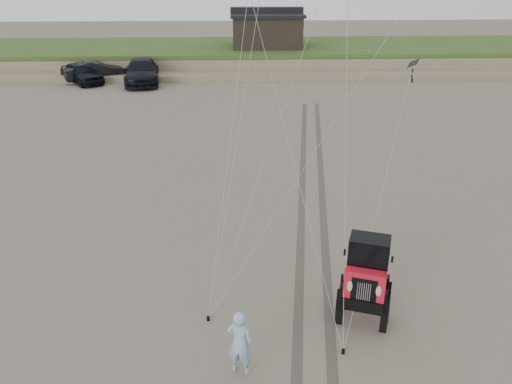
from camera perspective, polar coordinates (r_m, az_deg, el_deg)
The scene contains 11 objects.
ground at distance 12.61m, azimuth 2.54°, elevation -16.57°, with size 160.00×160.00×0.00m, color #6B6054.
dune_ridge at distance 47.59m, azimuth -1.35°, elevation 15.29°, with size 160.00×14.25×1.73m.
cabin at distance 46.86m, azimuth 1.21°, elevation 18.13°, with size 6.40×5.40×3.35m.
truck_a at distance 41.89m, azimuth -19.28°, elevation 12.72°, with size 1.88×4.67×1.59m, color black.
truck_b at distance 42.37m, azimuth -17.91°, elevation 12.99°, with size 1.64×4.71×1.55m, color black.
truck_c at distance 40.66m, azimuth -12.91°, elevation 13.28°, with size 2.52×6.21×1.80m, color black.
jeep at distance 12.91m, azimuth 12.31°, elevation -10.89°, with size 2.15×4.98×1.86m, color red, non-canonical shape.
man at distance 11.30m, azimuth -1.87°, elevation -16.82°, with size 0.59×0.39×1.63m, color #81AEC7.
stake_main at distance 13.19m, azimuth -5.49°, elevation -14.20°, with size 0.08×0.08×0.12m, color black.
stake_aux at distance 12.39m, azimuth 9.93°, elevation -17.51°, with size 0.08×0.08×0.12m, color black.
tire_tracks at distance 19.56m, azimuth 6.43°, elevation -0.79°, with size 5.22×29.74×0.01m.
Camera 1 is at (-0.95, -9.50, 8.24)m, focal length 35.00 mm.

